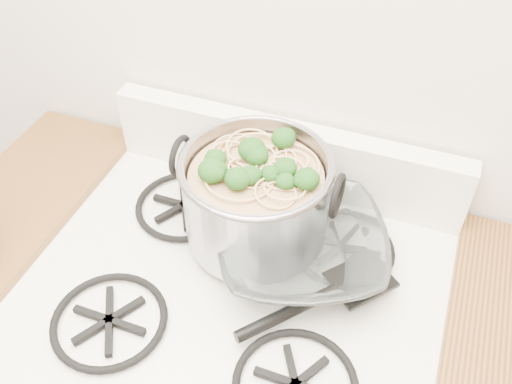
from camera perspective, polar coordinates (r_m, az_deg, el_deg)
name	(u,v)px	position (r m, az deg, el deg)	size (l,w,h in m)	color
counter_left	(59,333)	(1.62, -19.12, -13.15)	(0.25, 0.65, 0.92)	silver
stock_pot	(256,199)	(1.06, 0.00, -0.67)	(0.31, 0.28, 0.19)	#93939B
spatula	(361,277)	(1.06, 10.42, -8.40)	(0.29, 0.31, 0.02)	black
glass_bowl	(300,254)	(1.07, 4.44, -6.17)	(0.12, 0.12, 0.03)	white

